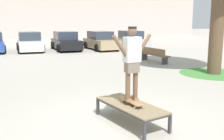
{
  "coord_description": "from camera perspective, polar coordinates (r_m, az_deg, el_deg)",
  "views": [
    {
      "loc": [
        -1.94,
        -5.76,
        2.37
      ],
      "look_at": [
        0.19,
        1.32,
        1.0
      ],
      "focal_mm": 43.01,
      "sensor_mm": 36.0,
      "label": 1
    }
  ],
  "objects": [
    {
      "name": "skater",
      "position": [
        6.01,
        4.26,
        2.45
      ],
      "size": [
        1.0,
        0.33,
        1.69
      ],
      "color": "brown",
      "rests_on": "skateboard"
    },
    {
      "name": "grass_patch_near_right",
      "position": [
        12.96,
        20.79,
        -0.7
      ],
      "size": [
        3.05,
        3.05,
        0.01
      ],
      "primitive_type": "cylinder",
      "color": "#47893D",
      "rests_on": "ground"
    },
    {
      "name": "car_black",
      "position": [
        21.99,
        -9.79,
        5.99
      ],
      "size": [
        2.21,
        4.34,
        1.5
      ],
      "color": "black",
      "rests_on": "ground"
    },
    {
      "name": "car_tan",
      "position": [
        22.07,
        -2.43,
        6.14
      ],
      "size": [
        2.32,
        4.39,
        1.5
      ],
      "color": "tan",
      "rests_on": "ground"
    },
    {
      "name": "car_silver",
      "position": [
        23.21,
        4.09,
        6.34
      ],
      "size": [
        2.06,
        4.27,
        1.5
      ],
      "color": "#B7BABF",
      "rests_on": "ground"
    },
    {
      "name": "skateboard",
      "position": [
        6.23,
        4.14,
        -6.65
      ],
      "size": [
        0.34,
        0.82,
        0.09
      ],
      "color": "#9E754C",
      "rests_on": "skate_box"
    },
    {
      "name": "car_white",
      "position": [
        21.88,
        -17.09,
        5.65
      ],
      "size": [
        2.14,
        4.31,
        1.5
      ],
      "color": "silver",
      "rests_on": "ground"
    },
    {
      "name": "park_bench",
      "position": [
        15.63,
        8.8,
        3.32
      ],
      "size": [
        0.9,
        2.44,
        0.83
      ],
      "color": "brown",
      "rests_on": "ground"
    },
    {
      "name": "ground_plane",
      "position": [
        6.53,
        1.77,
        -10.81
      ],
      "size": [
        120.0,
        120.0,
        0.0
      ],
      "primitive_type": "plane",
      "color": "#B2AA9E"
    },
    {
      "name": "skate_box",
      "position": [
        6.29,
        3.99,
        -7.67
      ],
      "size": [
        1.26,
        2.04,
        0.46
      ],
      "color": "#38383D",
      "rests_on": "ground"
    }
  ]
}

